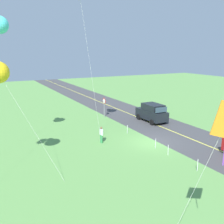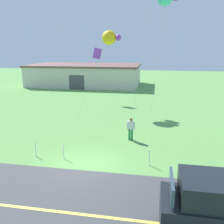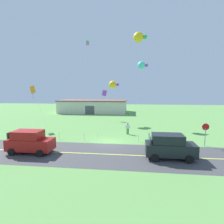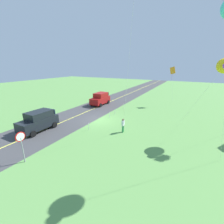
% 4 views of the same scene
% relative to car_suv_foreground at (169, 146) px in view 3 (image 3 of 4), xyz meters
% --- Properties ---
extents(ground_plane, '(120.00, 120.00, 0.10)m').
position_rel_car_suv_foreground_xyz_m(ground_plane, '(-6.20, 4.41, -1.20)').
color(ground_plane, '#60994C').
extents(asphalt_road, '(120.00, 7.00, 0.00)m').
position_rel_car_suv_foreground_xyz_m(asphalt_road, '(-6.20, 0.41, -1.15)').
color(asphalt_road, '#424244').
rests_on(asphalt_road, ground).
extents(road_centre_stripe, '(120.00, 0.16, 0.00)m').
position_rel_car_suv_foreground_xyz_m(road_centre_stripe, '(-6.20, 0.41, -1.15)').
color(road_centre_stripe, '#E5E04C').
rests_on(road_centre_stripe, asphalt_road).
extents(car_suv_foreground, '(4.40, 2.12, 2.24)m').
position_rel_car_suv_foreground_xyz_m(car_suv_foreground, '(0.00, 0.00, 0.00)').
color(car_suv_foreground, black).
rests_on(car_suv_foreground, ground).
extents(car_parked_west_near, '(4.40, 2.12, 2.24)m').
position_rel_car_suv_foreground_xyz_m(car_parked_west_near, '(-13.39, -0.08, 0.00)').
color(car_parked_west_near, maroon).
rests_on(car_parked_west_near, ground).
extents(stop_sign, '(0.76, 0.08, 2.56)m').
position_rel_car_suv_foreground_xyz_m(stop_sign, '(4.64, 4.31, 0.65)').
color(stop_sign, gray).
rests_on(stop_sign, ground).
extents(person_adult_near, '(0.58, 0.22, 1.60)m').
position_rel_car_suv_foreground_xyz_m(person_adult_near, '(-4.05, 8.82, -0.29)').
color(person_adult_near, '#338C4C').
rests_on(person_adult_near, ground).
extents(kite_red_low, '(2.53, 2.04, 14.23)m').
position_rel_car_suv_foreground_xyz_m(kite_red_low, '(-2.67, 10.15, 12.37)').
color(kite_red_low, silver).
rests_on(kite_red_low, ground).
extents(kite_blue_mid, '(2.67, 0.88, 16.94)m').
position_rel_car_suv_foreground_xyz_m(kite_blue_mid, '(-13.53, 24.09, 15.27)').
color(kite_blue_mid, silver).
rests_on(kite_blue_mid, ground).
extents(kite_yellow_high, '(3.64, 3.97, 7.92)m').
position_rel_car_suv_foreground_xyz_m(kite_yellow_high, '(-7.14, 17.44, 6.07)').
color(kite_yellow_high, silver).
rests_on(kite_yellow_high, ground).
extents(kite_green_far, '(2.02, 1.42, 7.00)m').
position_rel_car_suv_foreground_xyz_m(kite_green_far, '(-19.52, 11.44, 5.04)').
color(kite_green_far, silver).
rests_on(kite_green_far, ground).
extents(kite_pink_drift, '(2.03, 1.95, 11.25)m').
position_rel_car_suv_foreground_xyz_m(kite_pink_drift, '(-1.95, 16.64, 9.40)').
color(kite_pink_drift, silver).
rests_on(kite_pink_drift, ground).
extents(kite_orange_near, '(2.89, 1.40, 6.29)m').
position_rel_car_suv_foreground_xyz_m(kite_orange_near, '(-9.47, 21.89, 4.35)').
color(kite_orange_near, silver).
rests_on(kite_orange_near, ground).
extents(warehouse_distant, '(18.36, 10.20, 3.50)m').
position_rel_car_suv_foreground_xyz_m(warehouse_distant, '(-14.48, 34.00, 0.60)').
color(warehouse_distant, beige).
rests_on(warehouse_distant, ground).
extents(fence_post_0, '(0.05, 0.05, 0.90)m').
position_rel_car_suv_foreground_xyz_m(fence_post_0, '(-12.60, 5.11, -0.70)').
color(fence_post_0, silver).
rests_on(fence_post_0, ground).
extents(fence_post_1, '(0.05, 0.05, 0.90)m').
position_rel_car_suv_foreground_xyz_m(fence_post_1, '(-9.32, 5.11, -0.70)').
color(fence_post_1, silver).
rests_on(fence_post_1, ground).
extents(fence_post_2, '(0.05, 0.05, 0.90)m').
position_rel_car_suv_foreground_xyz_m(fence_post_2, '(-7.58, 5.11, -0.70)').
color(fence_post_2, silver).
rests_on(fence_post_2, ground).
extents(fence_post_3, '(0.05, 0.05, 0.90)m').
position_rel_car_suv_foreground_xyz_m(fence_post_3, '(-2.65, 5.11, -0.70)').
color(fence_post_3, silver).
rests_on(fence_post_3, ground).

